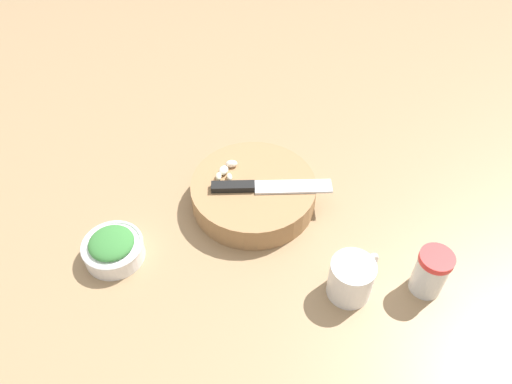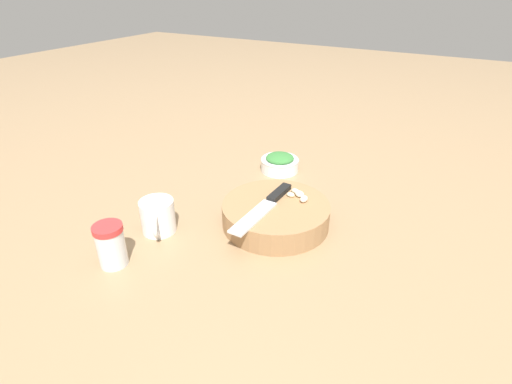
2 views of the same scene
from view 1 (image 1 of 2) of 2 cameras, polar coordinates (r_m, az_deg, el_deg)
name	(u,v)px [view 1 (image 1 of 2)]	position (r m, az deg, el deg)	size (l,w,h in m)	color
ground_plane	(267,226)	(0.98, 1.23, -3.89)	(5.00, 5.00, 0.00)	#997A56
cutting_board	(253,193)	(1.00, -0.29, -0.10)	(0.25, 0.25, 0.05)	#9E754C
chef_knife	(264,187)	(0.97, 0.93, 0.61)	(0.24, 0.04, 0.01)	black
garlic_cloves	(226,170)	(1.00, -3.43, 2.52)	(0.05, 0.05, 0.01)	white
herb_bowl	(113,248)	(0.95, -16.03, -6.17)	(0.11, 0.11, 0.05)	white
spice_jar	(431,272)	(0.91, 19.35, -8.65)	(0.06, 0.06, 0.09)	silver
coffee_mug	(352,278)	(0.88, 10.89, -9.65)	(0.10, 0.08, 0.08)	white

